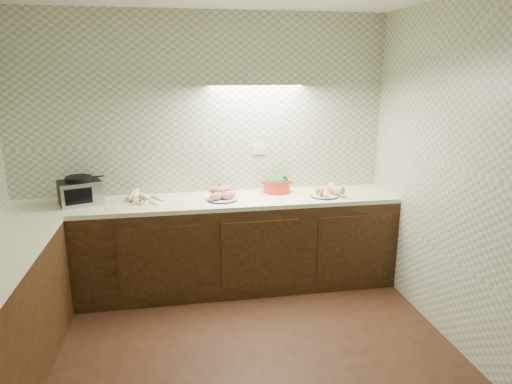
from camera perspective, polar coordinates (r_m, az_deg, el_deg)
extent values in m
cube|color=gray|center=(4.45, -6.64, 4.97)|extent=(3.60, 0.05, 2.60)
cube|color=gray|center=(3.39, 27.17, 0.20)|extent=(0.05, 3.60, 2.60)
cube|color=beige|center=(4.52, 0.35, 5.50)|extent=(0.13, 0.01, 0.12)
cube|color=black|center=(4.42, -6.07, -6.82)|extent=(3.60, 0.60, 0.86)
cube|color=beige|center=(4.27, -6.23, -1.21)|extent=(3.60, 0.60, 0.04)
cube|color=black|center=(4.39, -21.14, -0.03)|extent=(0.42, 0.37, 0.21)
cube|color=#A8A9AE|center=(4.26, -20.84, -0.44)|extent=(0.34, 0.13, 0.21)
cube|color=black|center=(4.26, -20.84, -0.44)|extent=(0.22, 0.08, 0.14)
cylinder|color=black|center=(4.36, -21.30, 1.57)|extent=(0.29, 0.29, 0.04)
cone|color=#F9F4C6|center=(4.37, -12.71, -0.55)|extent=(0.10, 0.20, 0.05)
cone|color=#F9F4C6|center=(4.31, -14.51, -0.91)|extent=(0.18, 0.17, 0.04)
cone|color=#F9F4C6|center=(4.27, -13.19, -0.95)|extent=(0.12, 0.25, 0.05)
cone|color=#F9F4C6|center=(4.29, -15.28, -1.04)|extent=(0.20, 0.19, 0.04)
cone|color=#F9F4C6|center=(4.29, -14.37, -0.92)|extent=(0.18, 0.19, 0.05)
cone|color=#F9F4C6|center=(4.33, -13.20, -0.73)|extent=(0.10, 0.23, 0.05)
cone|color=#F9F4C6|center=(4.22, -12.37, -1.04)|extent=(0.22, 0.16, 0.05)
cone|color=#F9F4C6|center=(4.35, -15.12, -0.50)|extent=(0.08, 0.19, 0.04)
cone|color=#F9F4C6|center=(4.34, -12.11, -0.35)|extent=(0.06, 0.21, 0.05)
cone|color=#F9F4C6|center=(4.26, -12.03, -0.65)|extent=(0.12, 0.21, 0.04)
cone|color=#F9F4C6|center=(4.30, -14.11, -0.54)|extent=(0.05, 0.24, 0.05)
cylinder|color=#131B3B|center=(4.24, -4.22, -0.95)|extent=(0.28, 0.28, 0.01)
cylinder|color=silver|center=(4.24, -4.22, -0.92)|extent=(0.26, 0.26, 0.02)
ellipsoid|color=tan|center=(4.18, -4.90, -0.51)|extent=(0.17, 0.12, 0.07)
ellipsoid|color=tan|center=(4.21, -3.45, -0.37)|extent=(0.17, 0.12, 0.07)
ellipsoid|color=tan|center=(4.27, -4.47, -0.19)|extent=(0.17, 0.12, 0.07)
ellipsoid|color=tan|center=(4.23, -4.89, 0.21)|extent=(0.17, 0.12, 0.07)
ellipsoid|color=tan|center=(4.26, -3.93, 0.36)|extent=(0.17, 0.12, 0.07)
cylinder|color=black|center=(4.39, -4.05, -0.04)|extent=(0.17, 0.17, 0.06)
sphere|color=maroon|center=(4.37, -4.28, 0.64)|extent=(0.09, 0.09, 0.09)
sphere|color=silver|center=(4.39, -3.64, 0.54)|extent=(0.05, 0.05, 0.05)
cylinder|color=red|center=(4.49, 2.63, 0.78)|extent=(0.29, 0.29, 0.13)
cube|color=red|center=(4.47, 0.80, 1.20)|extent=(0.04, 0.06, 0.02)
cube|color=red|center=(4.50, 4.46, 1.25)|extent=(0.04, 0.06, 0.02)
ellipsoid|color=#2A6A2A|center=(4.48, 2.64, 1.42)|extent=(0.23, 0.23, 0.13)
cylinder|color=#131B3B|center=(4.39, 8.55, -0.51)|extent=(0.26, 0.26, 0.01)
cylinder|color=silver|center=(4.39, 8.55, -0.49)|extent=(0.24, 0.24, 0.02)
cone|color=#D15318|center=(4.37, 8.11, -0.22)|extent=(0.11, 0.13, 0.03)
cone|color=#D15318|center=(4.40, 8.32, -0.12)|extent=(0.10, 0.14, 0.03)
cone|color=#D15318|center=(4.41, 8.31, -0.09)|extent=(0.07, 0.15, 0.03)
cone|color=#D15318|center=(4.38, 8.57, 0.05)|extent=(0.07, 0.15, 0.03)
cylinder|color=beige|center=(4.33, 8.72, -0.31)|extent=(0.08, 0.17, 0.04)
cylinder|color=#497F35|center=(4.43, 7.78, 0.08)|extent=(0.07, 0.11, 0.04)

